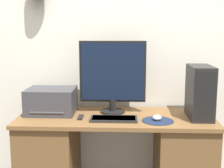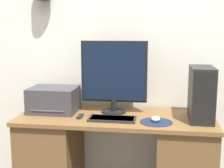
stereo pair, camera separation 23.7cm
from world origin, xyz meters
The scene contains 9 objects.
wall_back centered at (0.00, 0.65, 1.35)m, with size 6.40×0.20×2.70m.
desk centered at (0.00, 0.30, 0.40)m, with size 1.50×0.59×0.78m.
monitor centered at (-0.03, 0.40, 1.09)m, with size 0.53×0.20×0.57m.
keyboard centered at (-0.01, 0.18, 0.79)m, with size 0.35×0.16×0.02m.
mousepad centered at (0.31, 0.17, 0.78)m, with size 0.23×0.23×0.00m.
mouse centered at (0.31, 0.18, 0.80)m, with size 0.07×0.07×0.04m.
computer_tower centered at (0.63, 0.28, 0.98)m, with size 0.16×0.32×0.40m.
printer centered at (-0.52, 0.35, 0.88)m, with size 0.38×0.31×0.20m.
remote_control centered at (-0.26, 0.22, 0.79)m, with size 0.03×0.11×0.02m.
Camera 2 is at (0.31, -2.02, 1.44)m, focal length 50.00 mm.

